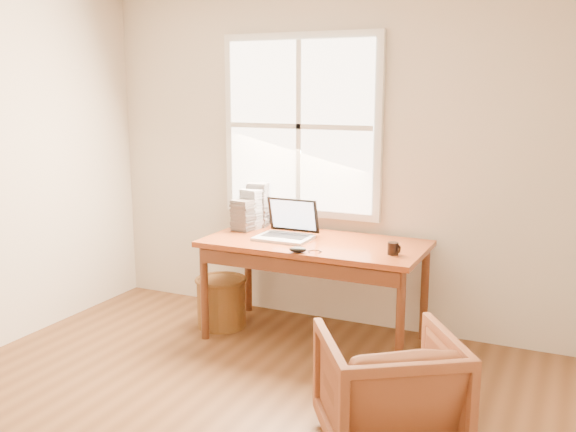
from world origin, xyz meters
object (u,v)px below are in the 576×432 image
wicker_stool (221,303)px  laptop (283,221)px  armchair (388,390)px  coffee_mug (393,248)px  cd_stack_a (252,209)px  desk (315,244)px

wicker_stool → laptop: size_ratio=0.99×
armchair → wicker_stool: size_ratio=1.83×
wicker_stool → coffee_mug: coffee_mug is taller
coffee_mug → cd_stack_a: bearing=158.2°
desk → coffee_mug: coffee_mug is taller
armchair → wicker_stool: 2.02m
armchair → coffee_mug: (-0.29, 1.06, 0.48)m
desk → cd_stack_a: cd_stack_a is taller
cd_stack_a → desk: bearing=-18.8°
desk → coffee_mug: bearing=-12.1°
cd_stack_a → coffee_mug: bearing=-15.5°
desk → armchair: 1.56m
armchair → laptop: 1.71m
wicker_stool → armchair: bearing=-34.0°
laptop → coffee_mug: size_ratio=4.61×
desk → laptop: laptop is taller
wicker_stool → cd_stack_a: (0.13, 0.28, 0.72)m
coffee_mug → cd_stack_a: size_ratio=0.27×
cd_stack_a → laptop: bearing=-34.0°
armchair → coffee_mug: bearing=-107.9°
coffee_mug → cd_stack_a: 1.30m
laptop → coffee_mug: laptop is taller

